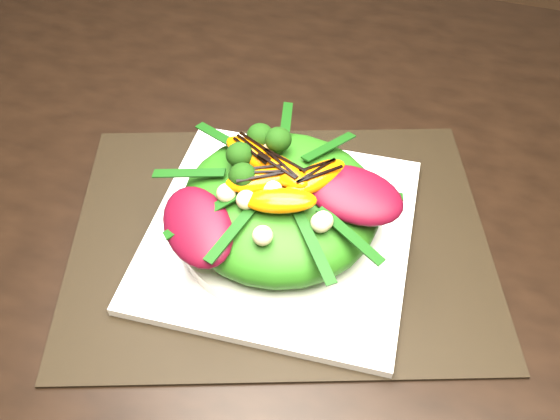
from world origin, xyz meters
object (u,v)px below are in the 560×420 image
(salad_bowl, at_px, (280,224))
(lettuce_mound, at_px, (280,204))
(placemat, at_px, (280,236))
(orange_segment, at_px, (278,164))
(dining_table, at_px, (407,182))
(plate_base, at_px, (280,232))

(salad_bowl, bearing_deg, lettuce_mound, 0.00)
(placemat, xyz_separation_m, salad_bowl, (-0.00, 0.00, 0.02))
(salad_bowl, xyz_separation_m, orange_segment, (-0.01, 0.01, 0.08))
(lettuce_mound, bearing_deg, orange_segment, 117.90)
(placemat, relative_size, orange_segment, 6.52)
(dining_table, relative_size, lettuce_mound, 7.59)
(lettuce_mound, bearing_deg, plate_base, 0.00)
(dining_table, xyz_separation_m, plate_base, (-0.12, -0.15, 0.03))
(plate_base, bearing_deg, placemat, 0.00)
(orange_segment, bearing_deg, dining_table, 47.52)
(dining_table, bearing_deg, plate_base, -128.65)
(plate_base, distance_m, orange_segment, 0.09)
(salad_bowl, xyz_separation_m, lettuce_mound, (0.00, 0.00, 0.03))
(lettuce_mound, bearing_deg, salad_bowl, 0.00)
(placemat, height_order, orange_segment, orange_segment)
(salad_bowl, bearing_deg, orange_segment, 117.90)
(lettuce_mound, height_order, orange_segment, orange_segment)
(lettuce_mound, xyz_separation_m, orange_segment, (-0.01, 0.01, 0.05))
(lettuce_mound, bearing_deg, placemat, 0.00)
(dining_table, height_order, placemat, dining_table)
(dining_table, height_order, plate_base, dining_table)
(placemat, distance_m, plate_base, 0.01)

